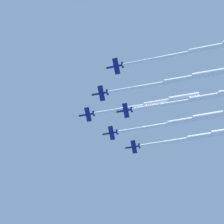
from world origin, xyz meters
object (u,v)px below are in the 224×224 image
jet_starboard_mid (210,48)px  jet_port_outer (202,136)px  jet_port_inner (181,79)px  jet_port_mid (207,97)px  jet_starboard_inner (183,121)px  jet_lead (159,102)px

jet_starboard_mid → jet_port_outer: jet_port_outer is taller
jet_port_inner → jet_port_mid: bearing=142.3°
jet_port_inner → jet_port_outer: bearing=173.7°
jet_starboard_inner → jet_port_outer: (-14.47, 8.55, 1.73)m
jet_lead → jet_port_outer: jet_lead is taller
jet_starboard_inner → jet_starboard_mid: (38.42, 21.16, -0.83)m
jet_lead → jet_starboard_inner: jet_lead is taller
jet_port_inner → jet_starboard_inner: (-26.04, -4.06, 1.41)m
jet_port_inner → jet_port_outer: 40.88m
jet_port_inner → jet_port_mid: (-14.45, 11.17, 0.70)m
jet_port_mid → jet_starboard_mid: size_ratio=0.93×
jet_port_mid → jet_starboard_mid: (26.83, 5.93, -0.12)m
jet_lead → jet_starboard_mid: jet_lead is taller
jet_port_inner → jet_port_mid: size_ratio=0.96×
jet_lead → jet_port_inner: jet_lead is taller
jet_starboard_inner → jet_port_mid: bearing=52.7°
jet_lead → jet_starboard_inner: 17.34m
jet_port_mid → jet_port_outer: (-26.06, -6.68, 2.44)m
jet_port_inner → jet_starboard_mid: 21.12m
jet_lead → jet_starboard_mid: bearing=51.9°
jet_port_mid → jet_starboard_mid: bearing=12.5°
jet_starboard_mid → jet_port_outer: (-52.89, -12.61, 2.56)m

